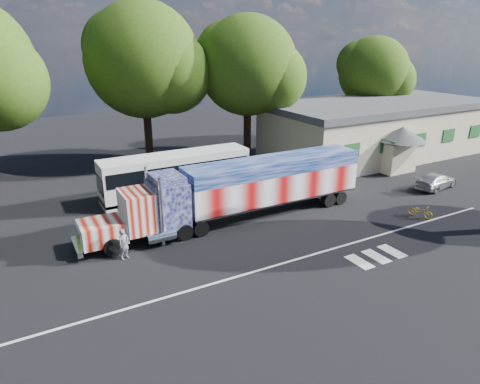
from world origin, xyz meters
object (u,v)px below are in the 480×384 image
coach_bus (176,174)px  tree_far_ne (375,72)px  tree_n_mid (145,61)px  woman (124,244)px  bicycle (420,211)px  tree_ne_a (249,66)px  parked_car (436,181)px  semi_truck (243,189)px

coach_bus → tree_far_ne: 28.02m
coach_bus → tree_n_mid: tree_n_mid is taller
coach_bus → woman: 9.72m
bicycle → tree_ne_a: tree_ne_a is taller
parked_car → woman: (-24.04, 0.47, 0.26)m
woman → tree_far_ne: size_ratio=0.15×
semi_truck → bicycle: semi_truck is taller
coach_bus → parked_car: bearing=-24.2°
bicycle → tree_n_mid: size_ratio=0.11×
tree_ne_a → semi_truck: bearing=-121.6°
bicycle → tree_ne_a: size_ratio=0.12×
coach_bus → woman: bearing=-127.7°
semi_truck → tree_far_ne: tree_far_ne is taller
parked_car → tree_n_mid: tree_n_mid is taller
coach_bus → tree_ne_a: size_ratio=0.83×
semi_truck → parked_car: (16.00, -2.05, -1.47)m
semi_truck → tree_far_ne: (24.30, 13.44, 5.34)m
bicycle → tree_far_ne: size_ratio=0.14×
woman → tree_ne_a: bearing=16.8°
tree_n_mid → woman: bearing=-112.5°
semi_truck → tree_n_mid: 16.95m
parked_car → tree_ne_a: bearing=22.1°
coach_bus → tree_n_mid: (1.11, 9.28, 7.50)m
woman → bicycle: size_ratio=1.11×
coach_bus → bicycle: 16.88m
coach_bus → semi_truck: bearing=-70.9°
bicycle → coach_bus: bearing=115.7°
tree_ne_a → woman: bearing=-138.3°
woman → parked_car: bearing=-26.0°
parked_car → bicycle: bearing=111.5°
coach_bus → parked_car: size_ratio=2.69×
semi_truck → tree_ne_a: size_ratio=1.43×
parked_car → tree_far_ne: size_ratio=0.36×
semi_truck → woman: (-8.04, -1.58, -1.21)m
semi_truck → tree_far_ne: 28.28m
semi_truck → tree_n_mid: tree_n_mid is taller
coach_bus → tree_far_ne: bearing=15.5°
bicycle → woman: bearing=146.9°
tree_n_mid → tree_ne_a: bearing=-19.5°
tree_far_ne → tree_ne_a: bearing=-176.2°
tree_n_mid → tree_ne_a: size_ratio=1.08×
coach_bus → tree_n_mid: size_ratio=0.77×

